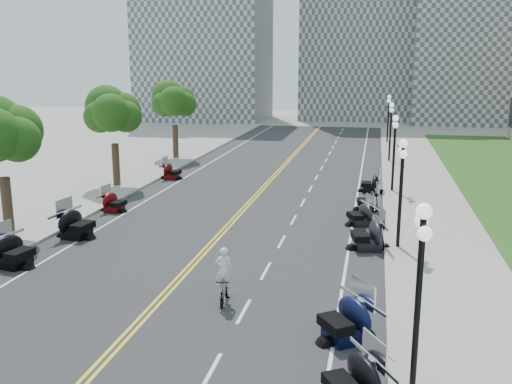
# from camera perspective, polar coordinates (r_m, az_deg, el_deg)

# --- Properties ---
(ground) EXTENTS (160.00, 160.00, 0.00)m
(ground) POSITION_cam_1_polar(r_m,az_deg,el_deg) (24.46, -6.46, -7.31)
(ground) COLOR gray
(road) EXTENTS (16.00, 90.00, 0.01)m
(road) POSITION_cam_1_polar(r_m,az_deg,el_deg) (33.67, -1.14, -1.60)
(road) COLOR #333335
(road) RESTS_ON ground
(centerline_yellow_a) EXTENTS (0.12, 90.00, 0.00)m
(centerline_yellow_a) POSITION_cam_1_polar(r_m,az_deg,el_deg) (33.70, -1.34, -1.58)
(centerline_yellow_a) COLOR yellow
(centerline_yellow_a) RESTS_ON road
(centerline_yellow_b) EXTENTS (0.12, 90.00, 0.00)m
(centerline_yellow_b) POSITION_cam_1_polar(r_m,az_deg,el_deg) (33.64, -0.94, -1.60)
(centerline_yellow_b) COLOR yellow
(centerline_yellow_b) RESTS_ON road
(edge_line_north) EXTENTS (0.12, 90.00, 0.00)m
(edge_line_north) POSITION_cam_1_polar(r_m,az_deg,el_deg) (32.87, 9.81, -2.14)
(edge_line_north) COLOR white
(edge_line_north) RESTS_ON road
(edge_line_south) EXTENTS (0.12, 90.00, 0.00)m
(edge_line_south) POSITION_cam_1_polar(r_m,az_deg,el_deg) (35.62, -11.22, -1.03)
(edge_line_south) COLOR white
(edge_line_south) RESTS_ON road
(lane_dash_4) EXTENTS (0.12, 2.00, 0.00)m
(lane_dash_4) POSITION_cam_1_polar(r_m,az_deg,el_deg) (16.64, -4.50, -17.42)
(lane_dash_4) COLOR white
(lane_dash_4) RESTS_ON road
(lane_dash_5) EXTENTS (0.12, 2.00, 0.00)m
(lane_dash_5) POSITION_cam_1_polar(r_m,az_deg,el_deg) (20.08, -1.23, -11.83)
(lane_dash_5) COLOR white
(lane_dash_5) RESTS_ON road
(lane_dash_6) EXTENTS (0.12, 2.00, 0.00)m
(lane_dash_6) POSITION_cam_1_polar(r_m,az_deg,el_deg) (23.69, 0.98, -7.88)
(lane_dash_6) COLOR white
(lane_dash_6) RESTS_ON road
(lane_dash_7) EXTENTS (0.12, 2.00, 0.00)m
(lane_dash_7) POSITION_cam_1_polar(r_m,az_deg,el_deg) (27.41, 2.57, -4.98)
(lane_dash_7) COLOR white
(lane_dash_7) RESTS_ON road
(lane_dash_8) EXTENTS (0.12, 2.00, 0.00)m
(lane_dash_8) POSITION_cam_1_polar(r_m,az_deg,el_deg) (31.20, 3.77, -2.78)
(lane_dash_8) COLOR white
(lane_dash_8) RESTS_ON road
(lane_dash_9) EXTENTS (0.12, 2.00, 0.00)m
(lane_dash_9) POSITION_cam_1_polar(r_m,az_deg,el_deg) (35.04, 4.71, -1.06)
(lane_dash_9) COLOR white
(lane_dash_9) RESTS_ON road
(lane_dash_10) EXTENTS (0.12, 2.00, 0.00)m
(lane_dash_10) POSITION_cam_1_polar(r_m,az_deg,el_deg) (38.91, 5.46, 0.32)
(lane_dash_10) COLOR white
(lane_dash_10) RESTS_ON road
(lane_dash_11) EXTENTS (0.12, 2.00, 0.00)m
(lane_dash_11) POSITION_cam_1_polar(r_m,az_deg,el_deg) (42.80, 6.07, 1.46)
(lane_dash_11) COLOR white
(lane_dash_11) RESTS_ON road
(lane_dash_12) EXTENTS (0.12, 2.00, 0.00)m
(lane_dash_12) POSITION_cam_1_polar(r_m,az_deg,el_deg) (46.71, 6.58, 2.40)
(lane_dash_12) COLOR white
(lane_dash_12) RESTS_ON road
(lane_dash_13) EXTENTS (0.12, 2.00, 0.00)m
(lane_dash_13) POSITION_cam_1_polar(r_m,az_deg,el_deg) (50.64, 7.01, 3.19)
(lane_dash_13) COLOR white
(lane_dash_13) RESTS_ON road
(lane_dash_14) EXTENTS (0.12, 2.00, 0.00)m
(lane_dash_14) POSITION_cam_1_polar(r_m,az_deg,el_deg) (54.58, 7.38, 3.88)
(lane_dash_14) COLOR white
(lane_dash_14) RESTS_ON road
(lane_dash_15) EXTENTS (0.12, 2.00, 0.00)m
(lane_dash_15) POSITION_cam_1_polar(r_m,az_deg,el_deg) (58.52, 7.70, 4.46)
(lane_dash_15) COLOR white
(lane_dash_15) RESTS_ON road
(lane_dash_16) EXTENTS (0.12, 2.00, 0.00)m
(lane_dash_16) POSITION_cam_1_polar(r_m,az_deg,el_deg) (62.47, 7.99, 4.98)
(lane_dash_16) COLOR white
(lane_dash_16) RESTS_ON road
(lane_dash_17) EXTENTS (0.12, 2.00, 0.00)m
(lane_dash_17) POSITION_cam_1_polar(r_m,az_deg,el_deg) (66.43, 8.23, 5.43)
(lane_dash_17) COLOR white
(lane_dash_17) RESTS_ON road
(lane_dash_18) EXTENTS (0.12, 2.00, 0.00)m
(lane_dash_18) POSITION_cam_1_polar(r_m,az_deg,el_deg) (70.39, 8.45, 5.84)
(lane_dash_18) COLOR white
(lane_dash_18) RESTS_ON road
(lane_dash_19) EXTENTS (0.12, 2.00, 0.00)m
(lane_dash_19) POSITION_cam_1_polar(r_m,az_deg,el_deg) (74.36, 8.65, 6.19)
(lane_dash_19) COLOR white
(lane_dash_19) RESTS_ON road
(sidewalk_north) EXTENTS (5.00, 90.00, 0.15)m
(sidewalk_north) POSITION_cam_1_polar(r_m,az_deg,el_deg) (32.98, 16.95, -2.35)
(sidewalk_north) COLOR #9E9991
(sidewalk_north) RESTS_ON ground
(sidewalk_south) EXTENTS (5.00, 90.00, 0.15)m
(sidewalk_south) POSITION_cam_1_polar(r_m,az_deg,el_deg) (37.39, -17.02, -0.60)
(sidewalk_south) COLOR #9E9991
(sidewalk_south) RESTS_ON ground
(distant_block_a) EXTENTS (18.00, 14.00, 26.00)m
(distant_block_a) POSITION_cam_1_polar(r_m,az_deg,el_deg) (87.65, -5.15, 15.77)
(distant_block_a) COLOR gray
(distant_block_a) RESTS_ON ground
(distant_block_b) EXTENTS (16.00, 12.00, 30.00)m
(distant_block_b) POSITION_cam_1_polar(r_m,az_deg,el_deg) (90.08, 10.15, 16.82)
(distant_block_b) COLOR gray
(distant_block_b) RESTS_ON ground
(distant_block_c) EXTENTS (20.00, 14.00, 22.00)m
(distant_block_c) POSITION_cam_1_polar(r_m,az_deg,el_deg) (88.03, 22.10, 13.60)
(distant_block_c) COLOR gray
(distant_block_c) RESTS_ON ground
(street_lamp_1) EXTENTS (0.50, 1.20, 4.90)m
(street_lamp_1) POSITION_cam_1_polar(r_m,az_deg,el_deg) (14.98, 15.90, -10.40)
(street_lamp_1) COLOR black
(street_lamp_1) RESTS_ON sidewalk_north
(street_lamp_2) EXTENTS (0.50, 1.20, 4.90)m
(street_lamp_2) POSITION_cam_1_polar(r_m,az_deg,el_deg) (26.44, 14.26, -0.22)
(street_lamp_2) COLOR black
(street_lamp_2) RESTS_ON sidewalk_north
(street_lamp_3) EXTENTS (0.50, 1.20, 4.90)m
(street_lamp_3) POSITION_cam_1_polar(r_m,az_deg,el_deg) (38.23, 13.62, 3.75)
(street_lamp_3) COLOR black
(street_lamp_3) RESTS_ON sidewalk_north
(street_lamp_4) EXTENTS (0.50, 1.20, 4.90)m
(street_lamp_4) POSITION_cam_1_polar(r_m,az_deg,el_deg) (50.12, 13.28, 5.84)
(street_lamp_4) COLOR black
(street_lamp_4) RESTS_ON sidewalk_north
(street_lamp_5) EXTENTS (0.50, 1.20, 4.90)m
(street_lamp_5) POSITION_cam_1_polar(r_m,az_deg,el_deg) (62.05, 13.08, 7.13)
(street_lamp_5) COLOR black
(street_lamp_5) RESTS_ON sidewalk_north
(tree_2) EXTENTS (4.80, 4.80, 9.20)m
(tree_2) POSITION_cam_1_polar(r_m,az_deg,el_deg) (29.66, -24.16, 4.66)
(tree_2) COLOR #235619
(tree_2) RESTS_ON sidewalk_south
(tree_3) EXTENTS (4.80, 4.80, 9.20)m
(tree_3) POSITION_cam_1_polar(r_m,az_deg,el_deg) (39.93, -14.07, 7.21)
(tree_3) COLOR #235619
(tree_3) RESTS_ON sidewalk_south
(tree_4) EXTENTS (4.80, 4.80, 9.20)m
(tree_4) POSITION_cam_1_polar(r_m,az_deg,el_deg) (50.96, -8.16, 8.59)
(tree_4) COLOR #235619
(tree_4) RESTS_ON sidewalk_south
(motorcycle_n_3) EXTENTS (2.74, 2.74, 1.40)m
(motorcycle_n_3) POSITION_cam_1_polar(r_m,az_deg,el_deg) (15.13, 9.70, -17.90)
(motorcycle_n_3) COLOR black
(motorcycle_n_3) RESTS_ON road
(motorcycle_n_4) EXTENTS (3.02, 3.02, 1.51)m
(motorcycle_n_4) POSITION_cam_1_polar(r_m,az_deg,el_deg) (18.09, 8.93, -12.28)
(motorcycle_n_4) COLOR black
(motorcycle_n_4) RESTS_ON road
(motorcycle_n_6) EXTENTS (2.66, 2.66, 1.55)m
(motorcycle_n_6) POSITION_cam_1_polar(r_m,az_deg,el_deg) (26.61, 11.14, -4.05)
(motorcycle_n_6) COLOR black
(motorcycle_n_6) RESTS_ON road
(motorcycle_n_7) EXTENTS (2.51, 2.51, 1.31)m
(motorcycle_n_7) POSITION_cam_1_polar(r_m,az_deg,el_deg) (30.47, 10.41, -2.09)
(motorcycle_n_7) COLOR black
(motorcycle_n_7) RESTS_ON road
(motorcycle_n_8) EXTENTS (2.10, 2.10, 1.32)m
(motorcycle_n_8) POSITION_cam_1_polar(r_m,az_deg,el_deg) (33.59, 11.11, -0.73)
(motorcycle_n_8) COLOR black
(motorcycle_n_8) RESTS_ON road
(motorcycle_n_9) EXTENTS (2.00, 2.00, 1.33)m
(motorcycle_n_9) POSITION_cam_1_polar(r_m,az_deg,el_deg) (38.37, 11.41, 0.95)
(motorcycle_n_9) COLOR black
(motorcycle_n_9) RESTS_ON road
(motorcycle_s_5) EXTENTS (2.54, 2.54, 1.52)m
(motorcycle_s_5) POSITION_cam_1_polar(r_m,az_deg,el_deg) (25.99, -23.12, -5.31)
(motorcycle_s_5) COLOR black
(motorcycle_s_5) RESTS_ON road
(motorcycle_s_6) EXTENTS (2.50, 2.50, 1.57)m
(motorcycle_s_6) POSITION_cam_1_polar(r_m,az_deg,el_deg) (29.14, -17.55, -2.92)
(motorcycle_s_6) COLOR black
(motorcycle_s_6) RESTS_ON road
(motorcycle_s_7) EXTENTS (2.01, 2.01, 1.25)m
(motorcycle_s_7) POSITION_cam_1_polar(r_m,az_deg,el_deg) (33.71, -14.01, -0.89)
(motorcycle_s_7) COLOR #590A0C
(motorcycle_s_7) RESTS_ON road
(motorcycle_s_9) EXTENTS (1.96, 1.96, 1.31)m
(motorcycle_s_9) POSITION_cam_1_polar(r_m,az_deg,el_deg) (42.38, -8.43, 2.16)
(motorcycle_s_9) COLOR #590A0C
(motorcycle_s_9) RESTS_ON road
(bicycle) EXTENTS (0.61, 1.65, 0.97)m
(bicycle) POSITION_cam_1_polar(r_m,az_deg,el_deg) (20.59, -3.19, -9.76)
(bicycle) COLOR #A51414
(bicycle) RESTS_ON road
(cyclist_rider) EXTENTS (0.63, 0.41, 1.73)m
(cyclist_rider) POSITION_cam_1_polar(r_m,az_deg,el_deg) (20.11, -3.24, -6.20)
(cyclist_rider) COLOR white
(cyclist_rider) RESTS_ON bicycle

